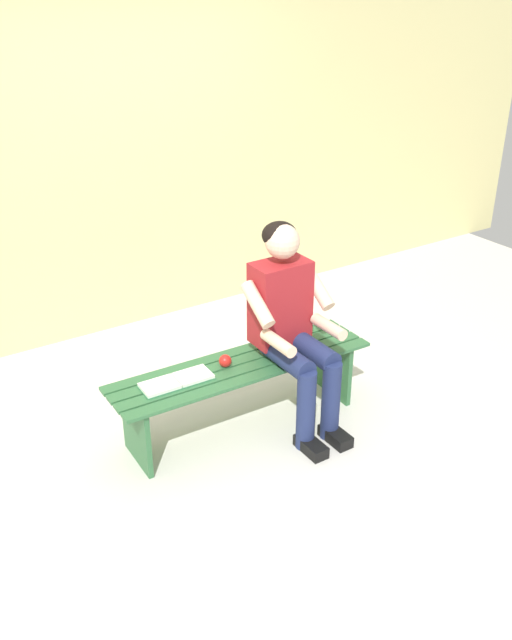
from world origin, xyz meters
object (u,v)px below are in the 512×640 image
bench_near (242,379)px  book_open (177,381)px  person_seated (292,321)px  apple (225,361)px

bench_near → book_open: book_open is taller
person_seated → book_open: person_seated is taller
bench_near → person_seated: (-0.28, 0.10, 0.35)m
person_seated → book_open: bearing=-9.7°
bench_near → person_seated: 0.46m
book_open → apple: bearing=-176.9°
person_seated → apple: 0.45m
bench_near → apple: 0.17m
bench_near → apple: apple is taller
bench_near → book_open: bearing=-2.8°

